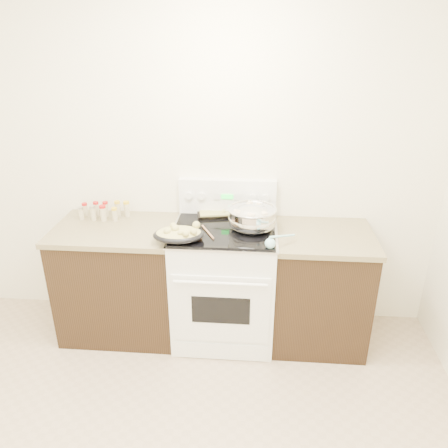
# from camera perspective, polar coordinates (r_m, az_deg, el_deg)

# --- Properties ---
(room_shell) EXTENTS (4.10, 3.60, 2.75)m
(room_shell) POSITION_cam_1_polar(r_m,az_deg,el_deg) (1.71, -15.63, 3.24)
(room_shell) COLOR white
(room_shell) RESTS_ON ground
(counter_left) EXTENTS (0.93, 0.67, 0.92)m
(counter_left) POSITION_cam_1_polar(r_m,az_deg,el_deg) (3.61, -13.28, -7.00)
(counter_left) COLOR black
(counter_left) RESTS_ON ground
(counter_right) EXTENTS (0.73, 0.67, 0.92)m
(counter_right) POSITION_cam_1_polar(r_m,az_deg,el_deg) (3.48, 12.26, -8.10)
(counter_right) COLOR black
(counter_right) RESTS_ON ground
(kitchen_range) EXTENTS (0.78, 0.73, 1.22)m
(kitchen_range) POSITION_cam_1_polar(r_m,az_deg,el_deg) (3.44, 0.07, -7.41)
(kitchen_range) COLOR white
(kitchen_range) RESTS_ON ground
(mixing_bowl) EXTENTS (0.44, 0.44, 0.21)m
(mixing_bowl) POSITION_cam_1_polar(r_m,az_deg,el_deg) (3.19, 3.68, 0.78)
(mixing_bowl) COLOR silver
(mixing_bowl) RESTS_ON kitchen_range
(roasting_pan) EXTENTS (0.39, 0.29, 0.12)m
(roasting_pan) POSITION_cam_1_polar(r_m,az_deg,el_deg) (3.04, -5.91, -1.28)
(roasting_pan) COLOR black
(roasting_pan) RESTS_ON kitchen_range
(baking_sheet) EXTENTS (0.39, 0.31, 0.06)m
(baking_sheet) POSITION_cam_1_polar(r_m,az_deg,el_deg) (3.47, -0.59, 1.69)
(baking_sheet) COLOR black
(baking_sheet) RESTS_ON kitchen_range
(wooden_spoon) EXTENTS (0.13, 0.23, 0.04)m
(wooden_spoon) POSITION_cam_1_polar(r_m,az_deg,el_deg) (3.09, -2.86, -1.46)
(wooden_spoon) COLOR #AB744E
(wooden_spoon) RESTS_ON kitchen_range
(blue_ladle) EXTENTS (0.21, 0.19, 0.09)m
(blue_ladle) POSITION_cam_1_polar(r_m,az_deg,el_deg) (2.96, 6.27, -2.41)
(blue_ladle) COLOR #97DBE1
(blue_ladle) RESTS_ON kitchen_range
(spice_jars) EXTENTS (0.39, 0.15, 0.13)m
(spice_jars) POSITION_cam_1_polar(r_m,az_deg,el_deg) (3.56, -15.41, 1.67)
(spice_jars) COLOR #BFB28C
(spice_jars) RESTS_ON counter_left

